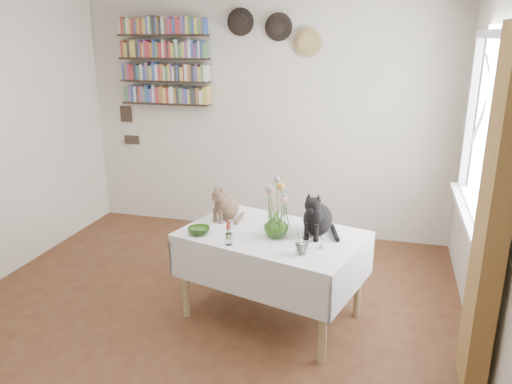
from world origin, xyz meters
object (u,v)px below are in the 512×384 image
(tabby_cat, at_px, (227,201))
(flower_vase, at_px, (276,225))
(black_cat, at_px, (318,211))
(bookshelf_unit, at_px, (164,62))
(dining_table, at_px, (272,254))

(tabby_cat, bearing_deg, flower_vase, -8.08)
(black_cat, xyz_separation_m, flower_vase, (-0.28, -0.14, -0.08))
(tabby_cat, height_order, bookshelf_unit, bookshelf_unit)
(tabby_cat, relative_size, flower_vase, 1.59)
(black_cat, xyz_separation_m, bookshelf_unit, (-1.95, 1.63, 0.96))
(flower_vase, relative_size, bookshelf_unit, 0.19)
(tabby_cat, bearing_deg, bookshelf_unit, 151.65)
(dining_table, bearing_deg, bookshelf_unit, 133.36)
(black_cat, height_order, flower_vase, black_cat)
(dining_table, xyz_separation_m, bookshelf_unit, (-1.62, 1.72, 1.31))
(dining_table, relative_size, flower_vase, 7.92)
(flower_vase, bearing_deg, bookshelf_unit, 133.11)
(dining_table, distance_m, bookshelf_unit, 2.70)
(tabby_cat, relative_size, bookshelf_unit, 0.30)
(dining_table, xyz_separation_m, flower_vase, (0.04, -0.06, 0.27))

